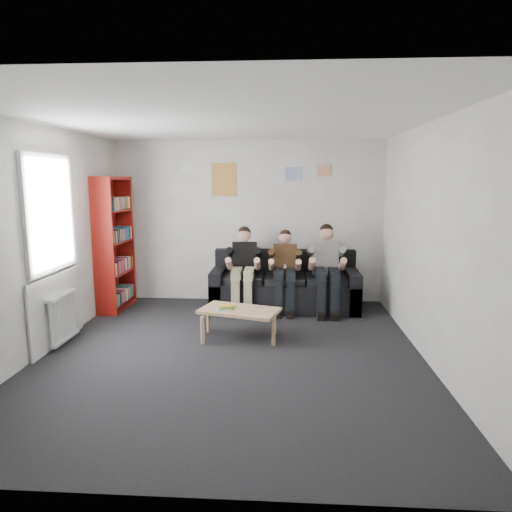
{
  "coord_description": "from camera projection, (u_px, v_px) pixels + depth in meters",
  "views": [
    {
      "loc": [
        0.62,
        -5.14,
        2.06
      ],
      "look_at": [
        0.21,
        1.3,
        0.97
      ],
      "focal_mm": 32.0,
      "sensor_mm": 36.0,
      "label": 1
    }
  ],
  "objects": [
    {
      "name": "person_right",
      "position": [
        327.0,
        269.0,
        7.07
      ],
      "size": [
        0.41,
        0.88,
        1.37
      ],
      "rotation": [
        0.0,
        0.0,
        -0.09
      ],
      "color": "white",
      "rests_on": "sofa"
    },
    {
      "name": "sofa",
      "position": [
        285.0,
        288.0,
        7.37
      ],
      "size": [
        2.32,
        0.95,
        0.9
      ],
      "color": "black",
      "rests_on": "ground"
    },
    {
      "name": "poster_pink",
      "position": [
        324.0,
        170.0,
        7.45
      ],
      "size": [
        0.22,
        0.01,
        0.18
      ],
      "primitive_type": "cube",
      "color": "#B63884",
      "rests_on": "room_shell"
    },
    {
      "name": "person_middle",
      "position": [
        285.0,
        270.0,
        7.12
      ],
      "size": [
        0.36,
        0.78,
        1.27
      ],
      "rotation": [
        0.0,
        0.0,
        -0.09
      ],
      "color": "#553B1C",
      "rests_on": "sofa"
    },
    {
      "name": "window",
      "position": [
        53.0,
        264.0,
        5.6
      ],
      "size": [
        0.05,
        1.3,
        2.36
      ],
      "color": "white",
      "rests_on": "room_shell"
    },
    {
      "name": "radiator",
      "position": [
        63.0,
        317.0,
        5.71
      ],
      "size": [
        0.1,
        0.64,
        0.6
      ],
      "color": "white",
      "rests_on": "ground"
    },
    {
      "name": "person_left",
      "position": [
        244.0,
        269.0,
        7.16
      ],
      "size": [
        0.38,
        0.82,
        1.32
      ],
      "rotation": [
        0.0,
        0.0,
        0.02
      ],
      "color": "black",
      "rests_on": "sofa"
    },
    {
      "name": "game_cases",
      "position": [
        226.0,
        308.0,
        5.88
      ],
      "size": [
        0.23,
        0.2,
        0.04
      ],
      "rotation": [
        0.0,
        0.0,
        0.22
      ],
      "color": "silver",
      "rests_on": "coffee_table"
    },
    {
      "name": "poster_large",
      "position": [
        224.0,
        180.0,
        7.57
      ],
      "size": [
        0.42,
        0.01,
        0.55
      ],
      "primitive_type": "cube",
      "color": "gold",
      "rests_on": "room_shell"
    },
    {
      "name": "poster_sign",
      "position": [
        188.0,
        167.0,
        7.58
      ],
      "size": [
        0.2,
        0.01,
        0.14
      ],
      "primitive_type": "cube",
      "color": "white",
      "rests_on": "room_shell"
    },
    {
      "name": "coffee_table",
      "position": [
        240.0,
        313.0,
        5.9
      ],
      "size": [
        0.99,
        0.55,
        0.4
      ],
      "rotation": [
        0.0,
        0.0,
        -0.29
      ],
      "color": "tan",
      "rests_on": "ground"
    },
    {
      "name": "room_shell",
      "position": [
        231.0,
        242.0,
        5.22
      ],
      "size": [
        5.0,
        5.0,
        5.0
      ],
      "color": "black",
      "rests_on": "ground"
    },
    {
      "name": "bookshelf",
      "position": [
        115.0,
        244.0,
        7.21
      ],
      "size": [
        0.31,
        0.94,
        2.1
      ],
      "rotation": [
        0.0,
        0.0,
        -0.02
      ],
      "color": "maroon",
      "rests_on": "ground"
    },
    {
      "name": "poster_blue",
      "position": [
        293.0,
        173.0,
        7.48
      ],
      "size": [
        0.25,
        0.01,
        0.2
      ],
      "primitive_type": "cube",
      "color": "blue",
      "rests_on": "room_shell"
    }
  ]
}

